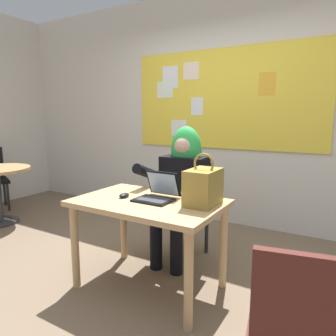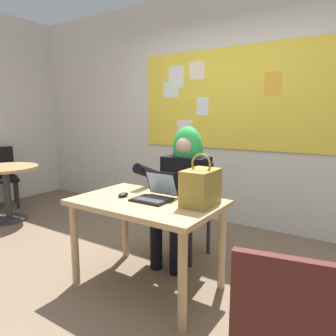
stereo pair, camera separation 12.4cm
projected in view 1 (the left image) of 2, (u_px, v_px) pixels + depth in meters
ground_plane at (143, 284)px, 2.52m from camera, size 24.00×24.00×0.00m
wall_back_bulletin at (225, 108)px, 3.81m from camera, size 6.70×1.98×2.87m
desk_main at (149, 213)px, 2.39m from camera, size 1.13×0.74×0.71m
chair_at_desk at (187, 203)px, 3.03m from camera, size 0.44×0.44×0.90m
person_costumed at (182, 182)px, 2.89m from camera, size 0.61×0.62×1.25m
laptop at (157, 193)px, 2.39m from camera, size 0.29×0.29×0.21m
computer_mouse at (124, 195)px, 2.45m from camera, size 0.06×0.10×0.03m
handbag at (203, 187)px, 2.23m from camera, size 0.20×0.30×0.38m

